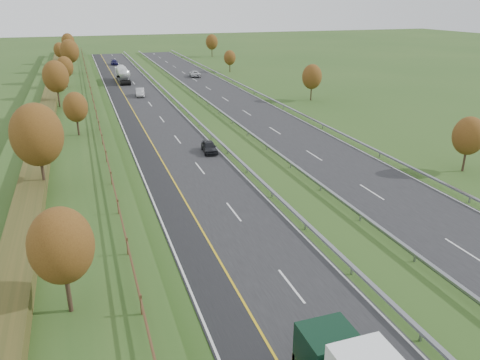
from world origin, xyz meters
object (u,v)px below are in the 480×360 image
object	(u,v)px
road_tanker	(123,74)
car_dark_near	(209,147)
car_silver_mid	(140,92)
car_small_far	(114,62)
car_oncoming	(195,74)

from	to	relation	value
road_tanker	car_dark_near	bearing A→B (deg)	-85.44
road_tanker	car_silver_mid	world-z (taller)	road_tanker
car_small_far	car_dark_near	bearing A→B (deg)	-85.86
car_oncoming	road_tanker	bearing A→B (deg)	13.46
road_tanker	car_small_far	distance (m)	31.89
car_dark_near	car_small_far	size ratio (longest dim) A/B	0.86
car_oncoming	car_small_far	bearing A→B (deg)	-54.96
car_small_far	road_tanker	bearing A→B (deg)	-89.55
car_small_far	car_silver_mid	bearing A→B (deg)	-87.55
road_tanker	car_silver_mid	size ratio (longest dim) A/B	2.48
road_tanker	car_silver_mid	bearing A→B (deg)	-85.73
car_dark_near	car_silver_mid	xyz separation A→B (m)	(-3.19, 38.81, 0.06)
car_silver_mid	car_oncoming	bearing A→B (deg)	58.45
car_dark_near	car_oncoming	size ratio (longest dim) A/B	0.78
car_dark_near	car_oncoming	xyz separation A→B (m)	(12.61, 59.45, 0.03)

